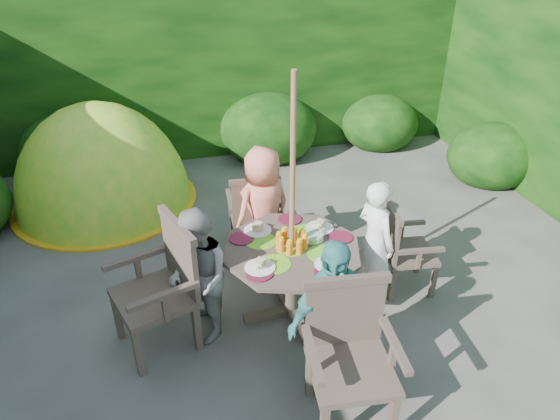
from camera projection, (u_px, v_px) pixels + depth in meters
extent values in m
plane|color=#45433E|center=(287.00, 300.00, 4.70)|extent=(60.00, 60.00, 0.00)
cube|color=black|center=(219.00, 65.00, 7.44)|extent=(9.00, 1.00, 2.50)
cylinder|color=#3E3128|center=(291.00, 283.00, 4.39)|extent=(0.12, 0.12, 0.67)
cube|color=#3E3128|center=(291.00, 309.00, 4.54)|extent=(0.89, 0.17, 0.06)
cube|color=#3E3128|center=(291.00, 309.00, 4.54)|extent=(0.17, 0.89, 0.06)
cylinder|color=#3E3128|center=(292.00, 249.00, 4.21)|extent=(1.32, 1.32, 0.04)
cylinder|color=#64C421|center=(274.00, 264.00, 4.00)|extent=(0.27, 0.27, 0.00)
cylinder|color=#64C421|center=(324.00, 254.00, 4.12)|extent=(0.27, 0.27, 0.00)
cylinder|color=#64C421|center=(261.00, 241.00, 4.29)|extent=(0.27, 0.27, 0.00)
cylinder|color=#64C421|center=(308.00, 232.00, 4.41)|extent=(0.27, 0.27, 0.00)
cylinder|color=#64C421|center=(292.00, 247.00, 4.20)|extent=(0.27, 0.27, 0.00)
cylinder|color=white|center=(320.00, 228.00, 4.46)|extent=(0.25, 0.25, 0.01)
cylinder|color=white|center=(258.00, 230.00, 4.42)|extent=(0.25, 0.25, 0.01)
cylinder|color=white|center=(260.00, 268.00, 3.94)|extent=(0.25, 0.25, 0.01)
cylinder|color=white|center=(329.00, 265.00, 3.98)|extent=(0.25, 0.25, 0.01)
cylinder|color=#B00B32|center=(340.00, 237.00, 4.33)|extent=(0.22, 0.22, 0.01)
cylinder|color=#B00B32|center=(290.00, 219.00, 4.59)|extent=(0.22, 0.22, 0.01)
cylinder|color=#B00B32|center=(241.00, 238.00, 4.31)|extent=(0.22, 0.22, 0.01)
cylinder|color=#B00B32|center=(259.00, 273.00, 3.88)|extent=(0.22, 0.22, 0.01)
cylinder|color=#B00B32|center=(327.00, 273.00, 3.89)|extent=(0.22, 0.22, 0.01)
cylinder|color=green|center=(313.00, 237.00, 4.29)|extent=(0.18, 0.18, 0.06)
cylinder|color=brown|center=(292.00, 207.00, 4.01)|extent=(0.05, 0.05, 2.20)
cube|color=#3E3128|center=(409.00, 253.00, 4.70)|extent=(0.50, 0.52, 0.04)
cube|color=#3E3128|center=(434.00, 281.00, 4.65)|extent=(0.05, 0.05, 0.38)
cube|color=#3E3128|center=(418.00, 256.00, 4.99)|extent=(0.05, 0.05, 0.38)
cube|color=#3E3128|center=(392.00, 284.00, 4.61)|extent=(0.05, 0.05, 0.38)
cube|color=#3E3128|center=(380.00, 259.00, 4.95)|extent=(0.05, 0.05, 0.38)
cube|color=#3E3128|center=(389.00, 232.00, 4.56)|extent=(0.09, 0.47, 0.45)
cube|color=#3E3128|center=(420.00, 251.00, 4.41)|extent=(0.45, 0.10, 0.04)
cube|color=#3E3128|center=(403.00, 224.00, 4.81)|extent=(0.45, 0.10, 0.04)
cube|color=#3E3128|center=(153.00, 298.00, 3.98)|extent=(0.72, 0.74, 0.06)
cube|color=#3E3128|center=(118.00, 316.00, 4.16)|extent=(0.07, 0.07, 0.47)
cube|color=#3E3128|center=(138.00, 352.00, 3.81)|extent=(0.07, 0.07, 0.47)
cube|color=#3E3128|center=(173.00, 295.00, 4.40)|extent=(0.07, 0.07, 0.47)
cube|color=#3E3128|center=(197.00, 327.00, 4.05)|extent=(0.07, 0.07, 0.47)
cube|color=#3E3128|center=(180.00, 256.00, 3.96)|extent=(0.24, 0.56, 0.56)
cube|color=#3E3128|center=(136.00, 258.00, 4.08)|extent=(0.55, 0.24, 0.04)
cube|color=#3E3128|center=(164.00, 296.00, 3.66)|extent=(0.55, 0.24, 0.04)
cube|color=#3E3128|center=(253.00, 213.00, 5.33)|extent=(0.50, 0.49, 0.05)
cube|color=#3E3128|center=(269.00, 218.00, 5.63)|extent=(0.05, 0.05, 0.39)
cube|color=#3E3128|center=(233.00, 221.00, 5.57)|extent=(0.05, 0.05, 0.39)
cube|color=#3E3128|center=(275.00, 237.00, 5.29)|extent=(0.05, 0.05, 0.39)
cube|color=#3E3128|center=(237.00, 241.00, 5.22)|extent=(0.05, 0.05, 0.39)
cube|color=#3E3128|center=(256.00, 202.00, 5.01)|extent=(0.48, 0.06, 0.46)
cube|color=#3E3128|center=(275.00, 196.00, 5.27)|extent=(0.07, 0.46, 0.04)
cube|color=#3E3128|center=(230.00, 200.00, 5.20)|extent=(0.07, 0.46, 0.04)
cube|color=#3E3128|center=(352.00, 371.00, 3.36)|extent=(0.60, 0.58, 0.05)
cube|color=#3E3128|center=(393.00, 419.00, 3.31)|extent=(0.06, 0.06, 0.45)
cube|color=#3E3128|center=(310.00, 373.00, 3.65)|extent=(0.06, 0.06, 0.45)
cube|color=#3E3128|center=(371.00, 365.00, 3.71)|extent=(0.06, 0.06, 0.45)
cube|color=#3E3128|center=(344.00, 313.00, 3.44)|extent=(0.56, 0.10, 0.53)
cube|color=#3E3128|center=(313.00, 353.00, 3.22)|extent=(0.10, 0.54, 0.04)
cube|color=#3E3128|center=(395.00, 343.00, 3.29)|extent=(0.10, 0.54, 0.04)
imported|color=white|center=(375.00, 241.00, 4.49)|extent=(0.40, 0.50, 1.19)
imported|color=gray|center=(199.00, 277.00, 4.03)|extent=(0.54, 0.65, 1.19)
imported|color=#FC8468|center=(263.00, 209.00, 4.89)|extent=(0.74, 0.63, 1.29)
imported|color=teal|center=(330.00, 315.00, 3.59)|extent=(0.80, 0.56, 1.26)
ellipsoid|color=#75D829|center=(107.00, 202.00, 6.35)|extent=(2.25, 2.25, 2.57)
ellipsoid|color=black|center=(109.00, 231.00, 5.75)|extent=(0.75, 0.43, 0.88)
cylinder|color=#F0A619|center=(107.00, 201.00, 6.34)|extent=(2.25, 2.25, 0.03)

